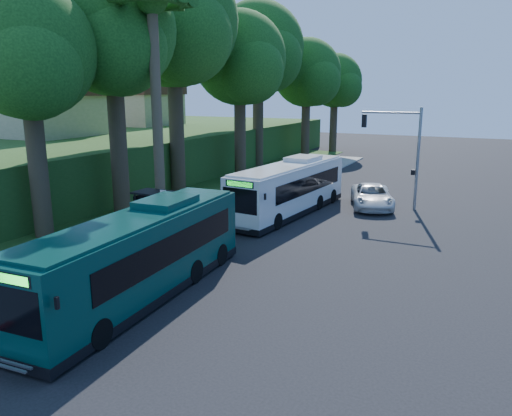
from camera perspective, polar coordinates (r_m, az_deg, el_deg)
The scene contains 19 objects.
ground at distance 28.15m, azimuth 4.77°, elevation -3.44°, with size 140.00×140.00×0.00m, color black.
sidewalk at distance 31.39m, azimuth -7.75°, elevation -1.64°, with size 4.50×70.00×0.12m, color gray.
red_curb at distance 26.96m, azimuth -8.36°, elevation -4.15°, with size 0.25×30.00×0.13m, color maroon.
grass_verge at distance 38.57m, azimuth -10.73°, elevation 1.01°, with size 8.00×70.00×0.06m, color #234719.
bus_shelter at distance 28.68m, azimuth -10.94°, elevation 0.41°, with size 3.20×1.51×2.55m.
stop_sign_pole at distance 25.87m, azimuth -10.49°, elevation -0.34°, with size 0.35×0.06×3.17m.
traffic_signal_pole at distance 35.85m, azimuth 16.49°, elevation 6.90°, with size 4.10×0.30×7.00m.
palm_tree at distance 29.95m, azimuth -11.78°, elevation 21.28°, with size 4.20×4.20×14.40m.
hillside_backdrop at distance 54.27m, azimuth -15.86°, elevation 6.82°, with size 24.00×60.00×8.80m.
tree_0 at distance 33.59m, azimuth -16.05°, elevation 18.13°, with size 8.40×8.00×15.70m.
tree_1 at distance 40.63m, azimuth -9.35°, elevation 19.70°, with size 10.50×10.00×18.26m.
tree_2 at distance 46.51m, azimuth -1.78°, elevation 16.24°, with size 8.82×8.40×15.12m.
tree_3 at distance 54.63m, azimuth 0.35°, elevation 17.39°, with size 10.08×9.60×17.28m.
tree_4 at distance 60.93m, azimuth 5.89°, elevation 14.78°, with size 8.40×8.00×14.14m.
tree_5 at distance 68.19m, azimuth 9.06°, elevation 13.88°, with size 7.35×7.00×12.86m.
tree_6 at distance 29.63m, azimuth -24.62°, elevation 15.28°, with size 7.56×7.20×13.74m.
white_bus at distance 33.35m, azimuth 3.92°, elevation 2.37°, with size 3.69×12.41×3.64m.
teal_bus at distance 20.30m, azimuth -12.98°, elevation -5.13°, with size 3.28×12.40×3.66m.
pickup at distance 36.15m, azimuth 13.11°, elevation 1.33°, with size 2.67×5.80×1.61m, color silver.
Camera 1 is at (9.63, -25.18, 8.08)m, focal length 35.00 mm.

